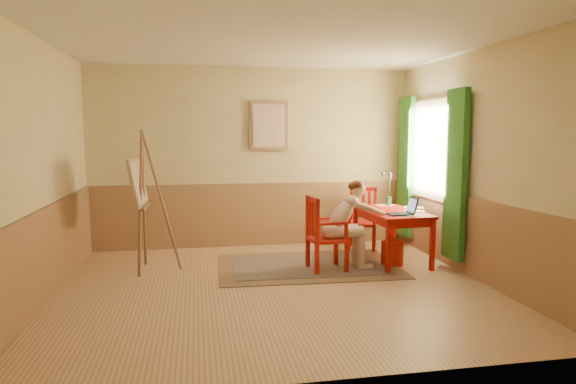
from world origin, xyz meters
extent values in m
cube|color=tan|center=(0.00, 0.00, -0.01)|extent=(5.00, 4.50, 0.02)
cube|color=white|center=(0.00, 0.00, 2.81)|extent=(5.00, 4.50, 0.02)
cube|color=tan|center=(0.00, 2.26, 1.40)|extent=(5.00, 0.02, 2.80)
cube|color=tan|center=(0.00, -2.26, 1.40)|extent=(5.00, 0.02, 2.80)
cube|color=tan|center=(-2.51, 0.00, 1.40)|extent=(0.02, 4.50, 2.80)
cube|color=tan|center=(2.51, 0.00, 1.40)|extent=(0.02, 4.50, 2.80)
cube|color=#966F4A|center=(0.00, 2.23, 0.50)|extent=(5.00, 0.04, 1.00)
cube|color=#966F4A|center=(-2.48, 0.00, 0.50)|extent=(0.04, 4.50, 1.00)
cube|color=#966F4A|center=(2.48, 0.00, 0.50)|extent=(0.04, 4.50, 1.00)
cube|color=white|center=(2.47, 1.10, 1.55)|extent=(0.02, 1.00, 1.30)
cube|color=#9B7754|center=(2.45, 1.10, 1.55)|extent=(0.03, 1.12, 1.42)
cube|color=#3B832C|center=(2.40, 0.32, 1.25)|extent=(0.08, 0.45, 2.20)
cube|color=#3B832C|center=(2.40, 1.88, 1.25)|extent=(0.08, 0.45, 2.20)
cube|color=#9B7754|center=(0.25, 2.21, 1.90)|extent=(0.60, 0.04, 0.76)
cube|color=beige|center=(0.25, 2.19, 1.90)|extent=(0.50, 0.02, 0.66)
cube|color=#8C7251|center=(0.57, 0.83, 0.01)|extent=(2.46, 1.69, 0.01)
cube|color=black|center=(0.57, 0.83, 0.01)|extent=(2.04, 1.27, 0.01)
cube|color=red|center=(1.77, 0.86, 0.70)|extent=(0.80, 1.25, 0.04)
cube|color=red|center=(1.77, 0.86, 0.63)|extent=(0.69, 1.14, 0.10)
cube|color=red|center=(1.49, 0.28, 0.34)|extent=(0.06, 0.06, 0.68)
cube|color=red|center=(2.12, 0.33, 0.34)|extent=(0.06, 0.06, 0.68)
cube|color=red|center=(1.42, 1.38, 0.34)|extent=(0.06, 0.06, 0.68)
cube|color=red|center=(2.04, 1.43, 0.34)|extent=(0.06, 0.06, 0.68)
cube|color=red|center=(0.77, 0.59, 0.42)|extent=(0.48, 0.47, 0.04)
cube|color=red|center=(0.59, 0.38, 0.20)|extent=(0.05, 0.05, 0.40)
cube|color=red|center=(0.99, 0.41, 0.20)|extent=(0.05, 0.05, 0.40)
cube|color=red|center=(0.56, 0.76, 0.20)|extent=(0.05, 0.05, 0.40)
cube|color=red|center=(0.95, 0.79, 0.20)|extent=(0.05, 0.05, 0.40)
cube|color=red|center=(0.59, 0.38, 0.71)|extent=(0.05, 0.05, 0.54)
cube|color=red|center=(0.56, 0.76, 0.71)|extent=(0.05, 0.05, 0.54)
cube|color=red|center=(0.57, 0.57, 0.95)|extent=(0.09, 0.43, 0.06)
cube|color=red|center=(0.58, 0.47, 0.69)|extent=(0.03, 0.05, 0.44)
cube|color=red|center=(0.57, 0.57, 0.69)|extent=(0.03, 0.05, 0.44)
cube|color=red|center=(0.56, 0.67, 0.69)|extent=(0.03, 0.05, 0.44)
cube|color=red|center=(0.79, 0.40, 0.65)|extent=(0.40, 0.07, 0.03)
cube|color=red|center=(0.98, 0.41, 0.55)|extent=(0.04, 0.04, 0.21)
cube|color=red|center=(0.75, 0.78, 0.65)|extent=(0.40, 0.07, 0.03)
cube|color=red|center=(0.94, 0.79, 0.55)|extent=(0.04, 0.04, 0.21)
cube|color=red|center=(1.62, 1.66, 0.40)|extent=(0.55, 0.56, 0.04)
cube|color=red|center=(1.52, 1.91, 0.19)|extent=(0.06, 0.06, 0.38)
cube|color=red|center=(1.38, 1.55, 0.19)|extent=(0.06, 0.06, 0.38)
cube|color=red|center=(1.86, 1.77, 0.19)|extent=(0.06, 0.06, 0.38)
cube|color=red|center=(1.72, 1.41, 0.19)|extent=(0.06, 0.06, 0.38)
cube|color=red|center=(1.52, 1.91, 0.69)|extent=(0.06, 0.06, 0.52)
cube|color=red|center=(1.86, 1.77, 0.69)|extent=(0.06, 0.06, 0.52)
cube|color=red|center=(1.69, 1.84, 0.92)|extent=(0.40, 0.20, 0.06)
cube|color=red|center=(1.60, 1.88, 0.67)|extent=(0.05, 0.04, 0.43)
cube|color=red|center=(1.69, 1.84, 0.67)|extent=(0.05, 0.04, 0.43)
cube|color=red|center=(1.78, 1.81, 0.67)|extent=(0.05, 0.04, 0.43)
cube|color=red|center=(1.45, 1.73, 0.63)|extent=(0.18, 0.37, 0.03)
cube|color=red|center=(1.38, 1.56, 0.53)|extent=(0.05, 0.05, 0.21)
cube|color=red|center=(1.79, 1.59, 0.63)|extent=(0.18, 0.37, 0.03)
cube|color=red|center=(1.72, 1.42, 0.53)|extent=(0.05, 0.05, 0.21)
ellipsoid|color=beige|center=(0.83, 0.60, 0.52)|extent=(0.29, 0.35, 0.21)
cylinder|color=beige|center=(1.03, 0.53, 0.51)|extent=(0.42, 0.18, 0.15)
cylinder|color=beige|center=(1.02, 0.70, 0.51)|extent=(0.42, 0.18, 0.15)
cylinder|color=beige|center=(1.23, 0.55, 0.26)|extent=(0.12, 0.12, 0.47)
cylinder|color=beige|center=(1.21, 0.71, 0.26)|extent=(0.12, 0.12, 0.47)
cube|color=beige|center=(1.29, 0.55, 0.03)|extent=(0.20, 0.10, 0.07)
cube|color=beige|center=(1.27, 0.72, 0.03)|extent=(0.20, 0.10, 0.07)
ellipsoid|color=beige|center=(0.97, 0.61, 0.73)|extent=(0.47, 0.31, 0.49)
ellipsoid|color=beige|center=(1.11, 0.62, 0.90)|extent=(0.21, 0.29, 0.17)
sphere|color=beige|center=(1.20, 0.63, 1.06)|extent=(0.20, 0.20, 0.19)
ellipsoid|color=#5E2B15|center=(1.18, 0.63, 1.11)|extent=(0.19, 0.20, 0.13)
sphere|color=#5E2B15|center=(1.11, 0.62, 1.10)|extent=(0.11, 0.11, 0.10)
cylinder|color=beige|center=(1.20, 0.49, 0.85)|extent=(0.21, 0.09, 0.14)
cylinder|color=beige|center=(1.41, 0.53, 0.78)|extent=(0.28, 0.15, 0.16)
sphere|color=beige|center=(1.29, 0.49, 0.82)|extent=(0.09, 0.09, 0.08)
sphere|color=beige|center=(1.53, 0.57, 0.73)|extent=(0.07, 0.07, 0.07)
cylinder|color=beige|center=(1.18, 0.76, 0.85)|extent=(0.22, 0.12, 0.14)
cylinder|color=beige|center=(1.39, 0.76, 0.78)|extent=(0.28, 0.11, 0.16)
sphere|color=beige|center=(1.27, 0.78, 0.82)|extent=(0.09, 0.09, 0.08)
sphere|color=beige|center=(1.51, 0.74, 0.73)|extent=(0.07, 0.07, 0.07)
cube|color=#1E2338|center=(1.74, 0.52, 0.73)|extent=(0.33, 0.25, 0.02)
cube|color=#2D3342|center=(1.74, 0.52, 0.73)|extent=(0.29, 0.20, 0.00)
cube|color=#1E2338|center=(1.92, 0.54, 0.84)|extent=(0.09, 0.23, 0.21)
cube|color=#99BFF2|center=(1.91, 0.54, 0.84)|extent=(0.07, 0.19, 0.17)
cube|color=white|center=(1.92, 0.45, 0.72)|extent=(0.29, 0.21, 0.00)
cube|color=white|center=(2.20, 1.08, 0.72)|extent=(0.33, 0.29, 0.00)
cube|color=white|center=(1.87, 1.38, 0.72)|extent=(0.29, 0.22, 0.00)
cube|color=white|center=(2.06, 0.77, 0.72)|extent=(0.34, 0.31, 0.00)
cylinder|color=#3F724C|center=(1.92, 1.35, 0.79)|extent=(0.10, 0.10, 0.13)
cylinder|color=#3F7233|center=(1.88, 1.40, 1.01)|extent=(0.08, 0.10, 0.35)
sphere|color=#728CD8|center=(1.85, 1.44, 1.19)|extent=(0.06, 0.06, 0.05)
cylinder|color=#3F7233|center=(1.91, 1.32, 1.02)|extent=(0.03, 0.09, 0.37)
sphere|color=pink|center=(1.89, 1.28, 1.21)|extent=(0.04, 0.04, 0.04)
cylinder|color=#3F7233|center=(1.92, 1.37, 0.97)|extent=(0.02, 0.04, 0.27)
sphere|color=pink|center=(1.93, 1.39, 1.11)|extent=(0.05, 0.05, 0.04)
cylinder|color=#3F7233|center=(1.91, 1.30, 1.01)|extent=(0.04, 0.12, 0.35)
sphere|color=#728CD8|center=(1.89, 1.25, 1.18)|extent=(0.06, 0.06, 0.05)
cylinder|color=#3F7233|center=(1.94, 1.39, 0.99)|extent=(0.06, 0.09, 0.31)
sphere|color=pink|center=(1.97, 1.43, 1.14)|extent=(0.05, 0.05, 0.04)
cylinder|color=#3F7233|center=(1.93, 1.38, 0.99)|extent=(0.04, 0.05, 0.31)
sphere|color=pink|center=(1.95, 1.40, 1.15)|extent=(0.05, 0.05, 0.04)
cylinder|color=#3F7233|center=(1.94, 1.40, 1.01)|extent=(0.05, 0.10, 0.35)
sphere|color=#728CD8|center=(1.96, 1.44, 1.19)|extent=(0.05, 0.05, 0.04)
cylinder|color=red|center=(1.72, 0.70, 0.16)|extent=(0.37, 0.37, 0.33)
cylinder|color=brown|center=(-1.58, 0.88, 0.92)|extent=(0.11, 0.34, 1.84)
cylinder|color=brown|center=(-1.57, 1.18, 0.92)|extent=(0.08, 0.34, 1.84)
cylinder|color=brown|center=(-1.33, 1.02, 0.92)|extent=(0.48, 0.06, 1.84)
cylinder|color=brown|center=(-1.60, 1.03, 0.84)|extent=(0.05, 0.52, 0.03)
cube|color=brown|center=(-1.54, 1.03, 0.84)|extent=(0.08, 0.56, 0.03)
cube|color=#9B7754|center=(-1.62, 1.03, 1.16)|extent=(0.18, 0.82, 0.61)
cube|color=beige|center=(-1.60, 1.03, 1.16)|extent=(0.14, 0.74, 0.53)
camera|label=1|loc=(-0.88, -5.57, 1.79)|focal=31.13mm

